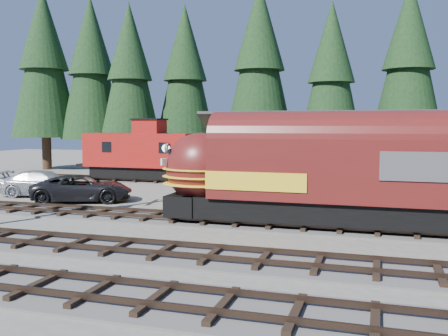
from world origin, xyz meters
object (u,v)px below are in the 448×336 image
(locomotive, at_px, (308,177))
(pickup_truck_a, at_px, (82,188))
(pickup_truck_b, at_px, (44,184))
(depot, at_px, (324,153))
(caboose, at_px, (140,153))

(locomotive, bearing_deg, pickup_truck_a, 165.31)
(pickup_truck_a, bearing_deg, locomotive, -127.18)
(pickup_truck_b, bearing_deg, locomotive, -118.79)
(depot, height_order, pickup_truck_b, depot)
(caboose, xyz_separation_m, pickup_truck_a, (1.42, -10.38, -1.52))
(locomotive, height_order, pickup_truck_b, locomotive)
(locomotive, height_order, caboose, caboose)
(pickup_truck_b, bearing_deg, pickup_truck_a, -122.07)
(depot, relative_size, pickup_truck_a, 2.21)
(depot, distance_m, caboose, 16.98)
(depot, relative_size, pickup_truck_b, 2.27)
(locomotive, distance_m, pickup_truck_b, 18.13)
(caboose, xyz_separation_m, pickup_truck_b, (-2.17, -9.15, -1.51))
(locomotive, relative_size, caboose, 1.60)
(pickup_truck_b, bearing_deg, caboose, -26.54)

